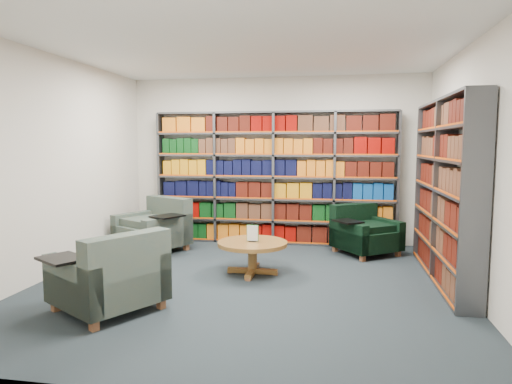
% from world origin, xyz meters
% --- Properties ---
extents(room_shell, '(5.02, 5.02, 2.82)m').
position_xyz_m(room_shell, '(0.00, 0.00, 1.40)').
color(room_shell, black).
rests_on(room_shell, ground).
extents(bookshelf_back, '(4.00, 0.28, 2.20)m').
position_xyz_m(bookshelf_back, '(0.00, 2.34, 1.10)').
color(bookshelf_back, '#47494F').
rests_on(bookshelf_back, ground).
extents(bookshelf_right, '(0.28, 2.50, 2.20)m').
position_xyz_m(bookshelf_right, '(2.34, 0.60, 1.10)').
color(bookshelf_right, '#47494F').
rests_on(bookshelf_right, ground).
extents(chair_teal_left, '(1.22, 1.22, 0.82)m').
position_xyz_m(chair_teal_left, '(-1.76, 1.49, 0.33)').
color(chair_teal_left, '#0B2839').
rests_on(chair_teal_left, ground).
extents(chair_green_right, '(1.13, 1.13, 0.74)m').
position_xyz_m(chair_green_right, '(1.45, 1.86, 0.30)').
color(chair_green_right, black).
rests_on(chair_green_right, ground).
extents(chair_teal_front, '(1.24, 1.24, 0.82)m').
position_xyz_m(chair_teal_front, '(-1.14, -1.14, 0.33)').
color(chair_teal_front, '#0B2839').
rests_on(chair_teal_front, ground).
extents(coffee_table, '(0.90, 0.90, 0.63)m').
position_xyz_m(coffee_table, '(-0.02, 0.43, 0.34)').
color(coffee_table, olive).
rests_on(coffee_table, ground).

